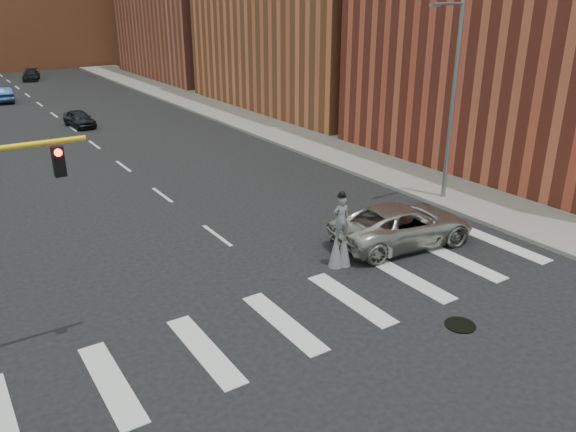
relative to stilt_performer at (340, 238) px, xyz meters
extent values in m
plane|color=black|center=(-2.47, -3.10, -1.09)|extent=(160.00, 160.00, 0.00)
cube|color=gray|center=(10.03, 21.90, -1.00)|extent=(5.00, 90.00, 0.18)
cylinder|color=black|center=(0.53, -5.10, -1.07)|extent=(0.90, 0.90, 0.04)
cylinder|color=slate|center=(8.53, 2.90, 3.41)|extent=(0.20, 0.20, 9.00)
cylinder|color=slate|center=(7.73, 2.90, 7.71)|extent=(1.80, 0.12, 0.12)
cube|color=slate|center=(6.83, 2.90, 7.66)|extent=(0.50, 0.18, 0.12)
cube|color=black|center=(-8.97, -0.10, 4.21)|extent=(0.28, 0.18, 0.75)
cylinder|color=#FF0C0C|center=(-8.97, -0.20, 4.46)|extent=(0.18, 0.06, 0.18)
cylinder|color=#352015|center=(0.16, -0.03, -0.59)|extent=(0.07, 0.07, 1.01)
cylinder|color=#352015|center=(-0.16, 0.03, -0.59)|extent=(0.07, 0.07, 1.01)
cone|color=slate|center=(0.16, -0.03, -0.46)|extent=(0.52, 0.52, 1.26)
cone|color=slate|center=(-0.16, 0.03, -0.46)|extent=(0.52, 0.52, 1.26)
imported|color=slate|center=(0.00, 0.00, 0.74)|extent=(0.67, 0.51, 1.64)
sphere|color=black|center=(0.00, 0.00, 1.62)|extent=(0.26, 0.26, 0.26)
cylinder|color=black|center=(0.00, 0.00, 1.57)|extent=(0.34, 0.34, 0.02)
cube|color=yellow|center=(0.03, 0.14, 1.19)|extent=(0.22, 0.05, 0.10)
imported|color=#AAA7A1|center=(3.27, 0.22, -0.29)|extent=(6.02, 3.35, 1.59)
imported|color=black|center=(-1.83, 29.06, -0.47)|extent=(1.87, 3.77, 1.24)
imported|color=navy|center=(-4.96, 43.99, -0.39)|extent=(1.66, 4.30, 1.40)
imported|color=black|center=(-0.06, 58.17, -0.49)|extent=(2.70, 4.45, 1.20)
camera|label=1|loc=(-11.52, -14.24, 7.95)|focal=35.00mm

